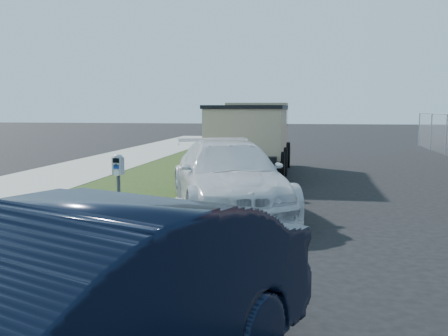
% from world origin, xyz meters
% --- Properties ---
extents(ground, '(120.00, 120.00, 0.00)m').
position_xyz_m(ground, '(0.00, 0.00, 0.00)').
color(ground, black).
rests_on(ground, ground).
extents(streetside, '(6.12, 50.00, 0.15)m').
position_xyz_m(streetside, '(-5.57, 2.00, 0.07)').
color(streetside, gray).
rests_on(streetside, ground).
extents(parking_meter, '(0.19, 0.14, 1.25)m').
position_xyz_m(parking_meter, '(-2.84, -0.50, 1.02)').
color(parking_meter, '#3F4247').
rests_on(parking_meter, ground).
extents(white_wagon, '(3.44, 5.24, 1.41)m').
position_xyz_m(white_wagon, '(-1.49, 2.07, 0.71)').
color(white_wagon, silver).
rests_on(white_wagon, ground).
extents(navy_sedan, '(3.10, 4.66, 1.45)m').
position_xyz_m(navy_sedan, '(-1.36, -5.36, 0.73)').
color(navy_sedan, black).
rests_on(navy_sedan, ground).
extents(dump_truck, '(2.35, 5.79, 2.26)m').
position_xyz_m(dump_truck, '(-1.73, 8.44, 1.27)').
color(dump_truck, black).
rests_on(dump_truck, ground).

